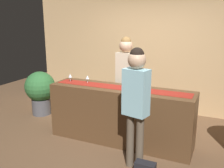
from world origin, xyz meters
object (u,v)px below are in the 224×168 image
(customer_sipping, at_px, (136,96))
(bartender, at_px, (126,72))
(wine_bottle_clear, at_px, (125,81))
(potted_plant_tall, at_px, (40,90))
(wine_bottle_amber, at_px, (143,84))
(wine_glass_near_customer, at_px, (70,76))
(wine_glass_mid_counter, at_px, (87,77))

(customer_sipping, bearing_deg, bartender, 130.23)
(wine_bottle_clear, relative_size, customer_sipping, 0.17)
(bartender, distance_m, customer_sipping, 1.42)
(potted_plant_tall, bearing_deg, wine_bottle_amber, -11.22)
(wine_glass_near_customer, distance_m, wine_glass_mid_counter, 0.35)
(wine_bottle_clear, distance_m, customer_sipping, 0.87)
(wine_bottle_amber, height_order, customer_sipping, customer_sipping)
(bartender, bearing_deg, wine_glass_mid_counter, 48.49)
(wine_bottle_amber, xyz_separation_m, wine_glass_near_customer, (-1.41, 0.04, -0.01))
(wine_glass_mid_counter, xyz_separation_m, potted_plant_tall, (-1.46, 0.43, -0.51))
(wine_bottle_clear, bearing_deg, wine_glass_near_customer, -178.13)
(wine_glass_mid_counter, distance_m, potted_plant_tall, 1.61)
(wine_bottle_clear, xyz_separation_m, bartender, (-0.20, 0.52, 0.03))
(wine_bottle_clear, bearing_deg, wine_bottle_amber, -13.05)
(bartender, xyz_separation_m, customer_sipping, (0.65, -1.26, -0.03))
(wine_bottle_amber, height_order, wine_glass_mid_counter, wine_bottle_amber)
(wine_bottle_amber, bearing_deg, customer_sipping, -80.39)
(wine_bottle_amber, distance_m, wine_glass_near_customer, 1.41)
(customer_sipping, bearing_deg, wine_glass_near_customer, 168.15)
(wine_bottle_amber, xyz_separation_m, customer_sipping, (0.11, -0.67, -0.00))
(customer_sipping, distance_m, potted_plant_tall, 2.93)
(potted_plant_tall, bearing_deg, wine_bottle_clear, -10.94)
(wine_glass_mid_counter, relative_size, customer_sipping, 0.08)
(wine_bottle_clear, xyz_separation_m, customer_sipping, (0.45, -0.75, -0.00))
(wine_glass_mid_counter, height_order, customer_sipping, customer_sipping)
(wine_glass_near_customer, bearing_deg, wine_bottle_amber, -1.76)
(wine_bottle_amber, height_order, potted_plant_tall, wine_bottle_amber)
(wine_glass_mid_counter, bearing_deg, bartender, 45.13)
(bartender, bearing_deg, customer_sipping, 120.45)
(wine_glass_mid_counter, xyz_separation_m, bartender, (0.53, 0.53, 0.04))
(wine_bottle_amber, distance_m, bartender, 0.80)
(bartender, distance_m, potted_plant_tall, 2.07)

